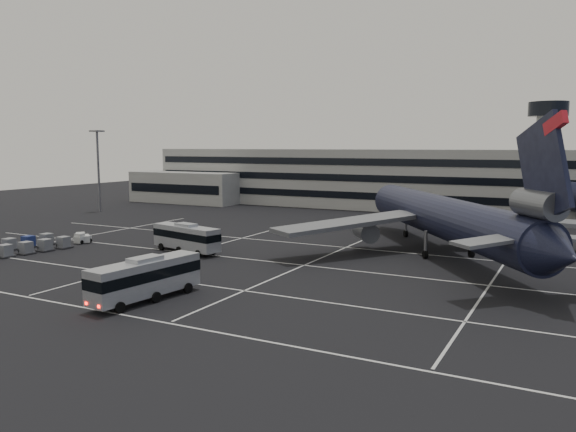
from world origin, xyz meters
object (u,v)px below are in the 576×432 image
at_px(trijet_main, 445,217).
at_px(bus_far, 186,237).
at_px(bus_near, 146,277).
at_px(uld_cluster, 17,246).
at_px(tug_a, 82,239).

relative_size(trijet_main, bus_far, 4.23).
distance_m(bus_near, uld_cluster, 34.66).
height_order(tug_a, uld_cluster, uld_cluster).
distance_m(trijet_main, tug_a, 53.78).
distance_m(bus_near, bus_far, 24.62).
bearing_deg(tug_a, bus_near, -35.85).
xyz_separation_m(trijet_main, bus_near, (-20.55, -35.81, -2.91)).
relative_size(trijet_main, tug_a, 20.12).
xyz_separation_m(bus_near, tug_a, (-30.68, 20.11, -1.65)).
bearing_deg(trijet_main, uld_cluster, 170.65).
distance_m(trijet_main, bus_near, 41.39).
distance_m(bus_far, tug_a, 18.90).
bearing_deg(bus_near, uld_cluster, 169.31).
bearing_deg(bus_far, bus_near, -137.68).
height_order(trijet_main, bus_far, trijet_main).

